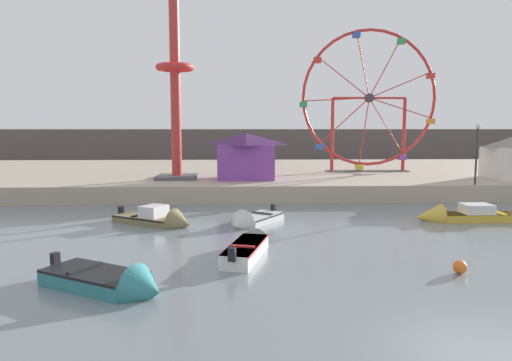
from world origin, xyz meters
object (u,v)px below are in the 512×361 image
object	(u,v)px
motorboat_olive_wood	(161,220)
motorboat_teal_painted	(114,282)
motorboat_mustard_yellow	(464,216)
carnival_booth_purple_stall	(246,155)
ferris_wheel_red_frame	(369,101)
promenade_lamp_near	(477,145)
motorboat_pale_grey	(250,221)
motorboat_white_red_stripe	(249,246)
mooring_buoy_orange	(460,267)
drop_tower_red_tower	(175,77)

from	to	relation	value
motorboat_olive_wood	motorboat_teal_painted	distance (m)	9.08
motorboat_mustard_yellow	carnival_booth_purple_stall	distance (m)	14.70
ferris_wheel_red_frame	promenade_lamp_near	bearing A→B (deg)	-63.88
motorboat_olive_wood	motorboat_teal_painted	xyz separation A→B (m)	(0.19, -9.08, 0.01)
motorboat_mustard_yellow	motorboat_pale_grey	bearing A→B (deg)	3.45
motorboat_pale_grey	motorboat_teal_painted	distance (m)	9.86
motorboat_white_red_stripe	ferris_wheel_red_frame	world-z (taller)	ferris_wheel_red_frame
ferris_wheel_red_frame	motorboat_white_red_stripe	bearing A→B (deg)	-116.23
motorboat_teal_painted	carnival_booth_purple_stall	bearing A→B (deg)	108.10
motorboat_white_red_stripe	promenade_lamp_near	world-z (taller)	promenade_lamp_near
promenade_lamp_near	mooring_buoy_orange	xyz separation A→B (m)	(-7.73, -14.15, -3.39)
motorboat_mustard_yellow	drop_tower_red_tower	world-z (taller)	drop_tower_red_tower
motorboat_white_red_stripe	motorboat_mustard_yellow	bearing A→B (deg)	-47.74
motorboat_olive_wood	motorboat_white_red_stripe	bearing A→B (deg)	-20.27
motorboat_pale_grey	motorboat_white_red_stripe	bearing A→B (deg)	32.27
drop_tower_red_tower	mooring_buoy_orange	bearing A→B (deg)	-57.73
motorboat_pale_grey	drop_tower_red_tower	bearing A→B (deg)	-121.02
motorboat_olive_wood	motorboat_mustard_yellow	xyz separation A→B (m)	(15.15, 0.51, -0.01)
motorboat_olive_wood	motorboat_pale_grey	size ratio (longest dim) A/B	1.18
ferris_wheel_red_frame	drop_tower_red_tower	size ratio (longest dim) A/B	0.71
ferris_wheel_red_frame	drop_tower_red_tower	bearing A→B (deg)	-161.96
motorboat_pale_grey	motorboat_teal_painted	bearing A→B (deg)	9.13
motorboat_olive_wood	ferris_wheel_red_frame	xyz separation A→B (m)	(14.26, 15.24, 6.56)
motorboat_pale_grey	ferris_wheel_red_frame	xyz separation A→B (m)	(9.94, 15.35, 6.63)
motorboat_pale_grey	ferris_wheel_red_frame	size ratio (longest dim) A/B	0.33
motorboat_pale_grey	motorboat_mustard_yellow	size ratio (longest dim) A/B	0.59
motorboat_olive_wood	carnival_booth_purple_stall	xyz separation A→B (m)	(4.23, 10.03, 2.50)
ferris_wheel_red_frame	motorboat_pale_grey	bearing A→B (deg)	-122.92
motorboat_teal_painted	carnival_booth_purple_stall	xyz separation A→B (m)	(4.05, 19.10, 2.49)
carnival_booth_purple_stall	mooring_buoy_orange	bearing A→B (deg)	-69.28
motorboat_white_red_stripe	carnival_booth_purple_stall	bearing A→B (deg)	14.45
motorboat_olive_wood	carnival_booth_purple_stall	distance (m)	11.17
motorboat_teal_painted	ferris_wheel_red_frame	world-z (taller)	ferris_wheel_red_frame
motorboat_teal_painted	promenade_lamp_near	xyz separation A→B (m)	(18.45, 15.38, 3.34)
ferris_wheel_red_frame	carnival_booth_purple_stall	distance (m)	12.00
mooring_buoy_orange	motorboat_mustard_yellow	bearing A→B (deg)	63.09
motorboat_mustard_yellow	ferris_wheel_red_frame	world-z (taller)	ferris_wheel_red_frame
motorboat_white_red_stripe	carnival_booth_purple_stall	size ratio (longest dim) A/B	1.06
motorboat_olive_wood	motorboat_teal_painted	size ratio (longest dim) A/B	1.04
motorboat_mustard_yellow	drop_tower_red_tower	distance (m)	20.21
drop_tower_red_tower	promenade_lamp_near	distance (m)	20.19
promenade_lamp_near	mooring_buoy_orange	bearing A→B (deg)	-118.64
motorboat_pale_grey	drop_tower_red_tower	xyz separation A→B (m)	(-4.93, 10.51, 7.95)
motorboat_pale_grey	motorboat_mustard_yellow	world-z (taller)	motorboat_mustard_yellow
motorboat_white_red_stripe	drop_tower_red_tower	distance (m)	18.13
promenade_lamp_near	mooring_buoy_orange	world-z (taller)	promenade_lamp_near
motorboat_white_red_stripe	motorboat_teal_painted	size ratio (longest dim) A/B	1.07
motorboat_teal_painted	ferris_wheel_red_frame	bearing A→B (deg)	90.01
carnival_booth_purple_stall	motorboat_mustard_yellow	bearing A→B (deg)	-40.83
drop_tower_red_tower	mooring_buoy_orange	distance (m)	22.99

